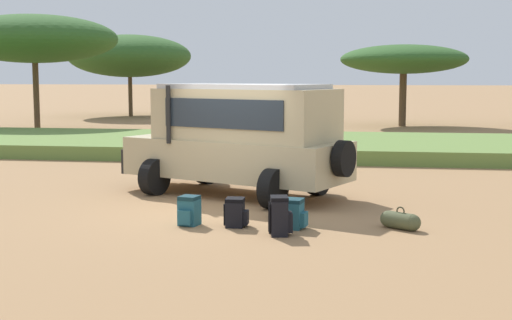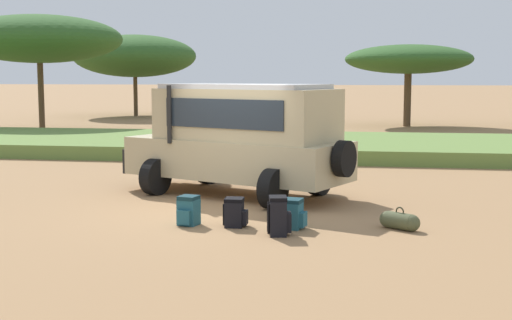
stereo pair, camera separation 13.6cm
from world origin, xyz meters
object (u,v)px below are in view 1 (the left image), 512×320
Objects in this scene: backpack_near_rear_wheel at (295,214)px; acacia_tree_centre_back at (404,59)px; duffel_bag_low_black_case at (282,209)px; backpack_beside_front_wheel at (189,211)px; duffel_bag_soft_canvas at (400,221)px; safari_vehicle at (240,137)px; backpack_outermost at (236,213)px; backpack_cluster_center at (280,216)px; acacia_tree_left_mid at (130,56)px; acacia_tree_far_left at (34,39)px.

acacia_tree_centre_back is (3.00, 24.94, 3.13)m from backpack_near_rear_wheel.
backpack_near_rear_wheel is 0.98m from duffel_bag_low_black_case.
backpack_beside_front_wheel is 0.71× the size of duffel_bag_low_black_case.
duffel_bag_soft_canvas is (2.12, -0.70, -0.01)m from duffel_bag_low_black_case.
safari_vehicle is at bearing 138.18° from duffel_bag_soft_canvas.
backpack_beside_front_wheel is 1.81m from duffel_bag_low_black_case.
backpack_near_rear_wheel reaches higher than backpack_outermost.
safari_vehicle is at bearing 117.78° from duffel_bag_low_black_case.
backpack_cluster_center is 34.73m from acacia_tree_left_mid.
duffel_bag_soft_canvas is at bearing -92.78° from acacia_tree_centre_back.
backpack_outermost is at bearing -81.37° from safari_vehicle.
acacia_tree_centre_back is at bearing -21.06° from acacia_tree_left_mid.
safari_vehicle is 7.88× the size of duffel_bag_soft_canvas.
backpack_near_rear_wheel is 34.31m from acacia_tree_left_mid.
duffel_bag_low_black_case is 2.23m from duffel_bag_soft_canvas.
acacia_tree_centre_back is at bearing 80.82° from backpack_outermost.
safari_vehicle reaches higher than backpack_outermost.
backpack_cluster_center is 24.37m from acacia_tree_far_left.
acacia_tree_left_mid is (-13.25, 30.39, 3.61)m from duffel_bag_low_black_case.
duffel_bag_low_black_case is (-0.13, 1.47, -0.16)m from backpack_cluster_center.
backpack_cluster_center is 0.10× the size of acacia_tree_centre_back.
acacia_tree_centre_back is at bearing 87.22° from duffel_bag_soft_canvas.
acacia_tree_left_mid reaches higher than safari_vehicle.
duffel_bag_soft_canvas is 0.09× the size of acacia_tree_left_mid.
acacia_tree_far_left is (-12.11, 19.18, 4.00)m from backpack_beside_front_wheel.
backpack_beside_front_wheel is 25.62m from acacia_tree_centre_back.
safari_vehicle is 2.81m from duffel_bag_low_black_case.
backpack_beside_front_wheel is at bearing -179.24° from backpack_outermost.
backpack_cluster_center is at bearing -70.46° from safari_vehicle.
acacia_tree_far_left reaches higher than backpack_outermost.
backpack_near_rear_wheel is at bearing 71.32° from backpack_cluster_center.
duffel_bag_low_black_case is 0.10× the size of acacia_tree_far_left.
backpack_outermost is (0.49, -3.20, -1.05)m from safari_vehicle.
safari_vehicle is 10.30× the size of backpack_beside_front_wheel.
duffel_bag_low_black_case is 0.09× the size of acacia_tree_left_mid.
safari_vehicle is at bearing -66.80° from acacia_tree_left_mid.
backpack_outermost reaches higher than duffel_bag_low_black_case.
duffel_bag_soft_canvas is 24.99m from acacia_tree_far_left.
acacia_tree_left_mid reaches higher than duffel_bag_low_black_case.
duffel_bag_soft_canvas is 0.11× the size of acacia_tree_centre_back.
acacia_tree_far_left is (-12.95, 19.17, 4.00)m from backpack_outermost.
acacia_tree_far_left is at bearing 127.97° from safari_vehicle.
backpack_beside_front_wheel is (-0.35, -3.21, -1.04)m from safari_vehicle.
backpack_outermost is 0.07× the size of acacia_tree_far_left.
acacia_tree_centre_back is at bearing 78.26° from safari_vehicle.
safari_vehicle is at bearing 83.80° from backpack_beside_front_wheel.
duffel_bag_soft_canvas is at bearing 3.77° from backpack_beside_front_wheel.
acacia_tree_far_left is at bearing 122.27° from backpack_beside_front_wheel.
acacia_tree_left_mid is 1.25× the size of acacia_tree_centre_back.
backpack_near_rear_wheel is at bearing 0.55° from backpack_beside_front_wheel.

